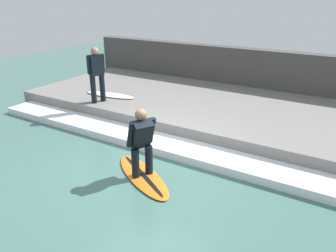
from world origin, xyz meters
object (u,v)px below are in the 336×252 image
object	(u,v)px
surfer_waiting_near	(96,72)
surfboard_waiting_near	(110,95)
surfer_riding	(142,140)
surfboard_riding	(143,176)

from	to	relation	value
surfer_waiting_near	surfboard_waiting_near	size ratio (longest dim) A/B	0.91
surfer_waiting_near	surfer_riding	bearing A→B (deg)	-125.31
surfboard_waiting_near	surfer_riding	bearing A→B (deg)	-131.43
surfboard_riding	surfer_riding	distance (m)	0.81
surfboard_riding	surfboard_waiting_near	bearing A→B (deg)	48.57
surfboard_riding	surfboard_waiting_near	xyz separation A→B (m)	(2.88, 3.27, 0.45)
surfer_riding	surfboard_waiting_near	size ratio (longest dim) A/B	0.80
surfboard_riding	surfer_riding	bearing A→B (deg)	-14.04
surfboard_waiting_near	surfer_waiting_near	bearing A→B (deg)	-170.17
surfboard_riding	surfer_riding	xyz separation A→B (m)	(0.00, -0.00, 0.81)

